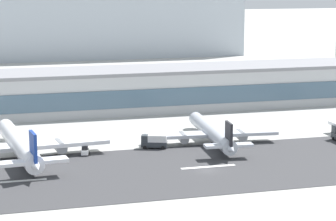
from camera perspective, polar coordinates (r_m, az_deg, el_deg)
ground_plane at (r=150.84m, az=3.16°, el=-4.76°), size 1400.00×1400.00×0.00m
runway_strip at (r=153.26m, az=2.83°, el=-4.49°), size 800.00×39.40×0.08m
runway_centreline_dash_3 at (r=145.83m, az=-11.90°, el=-5.48°), size 12.00×1.20×0.01m
runway_centreline_dash_4 at (r=153.57m, az=3.19°, el=-4.45°), size 12.00×1.20×0.01m
terminal_building at (r=220.13m, az=-0.71°, el=1.78°), size 173.57×21.96×12.52m
distant_hotel_block at (r=360.98m, az=-5.78°, el=7.18°), size 148.53×24.67×38.05m
airliner_navy_tail_gate_0 at (r=162.42m, az=-11.61°, el=-2.76°), size 40.42×45.23×9.44m
airliner_black_tail_gate_1 at (r=173.81m, az=3.55°, el=-1.82°), size 32.38×39.33×8.22m
service_box_truck_1 at (r=169.40m, az=-1.10°, el=-2.42°), size 6.46×4.33×3.25m
service_baggage_tug_2 at (r=164.32m, az=-6.57°, el=-3.16°), size 2.47×3.48×2.20m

